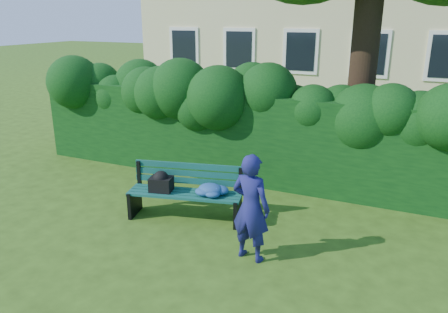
% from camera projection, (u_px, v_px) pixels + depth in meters
% --- Properties ---
extents(ground, '(80.00, 80.00, 0.00)m').
position_uv_depth(ground, '(209.00, 221.00, 7.26)').
color(ground, '#304B14').
rests_on(ground, ground).
extents(hedge, '(10.00, 1.00, 1.80)m').
position_uv_depth(hedge, '(256.00, 137.00, 8.89)').
color(hedge, black).
rests_on(hedge, ground).
extents(park_bench, '(1.96, 0.96, 0.89)m').
position_uv_depth(park_bench, '(188.00, 190.00, 7.23)').
color(park_bench, '#0D4239').
rests_on(park_bench, ground).
extents(man_reading, '(0.61, 0.45, 1.54)m').
position_uv_depth(man_reading, '(251.00, 208.00, 5.93)').
color(man_reading, navy).
rests_on(man_reading, ground).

